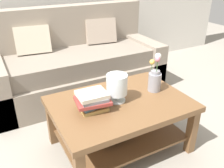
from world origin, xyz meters
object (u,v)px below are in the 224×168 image
at_px(couch, 77,65).
at_px(book_stack_main, 93,100).
at_px(glass_hurricane_vase, 117,86).
at_px(coffee_table, 119,115).
at_px(flower_pitcher, 155,78).

relative_size(couch, book_stack_main, 7.16).
relative_size(couch, glass_hurricane_vase, 8.73).
relative_size(coffee_table, flower_pitcher, 3.24).
xyz_separation_m(coffee_table, glass_hurricane_vase, (-0.01, 0.03, 0.28)).
height_order(book_stack_main, glass_hurricane_vase, glass_hurricane_vase).
xyz_separation_m(book_stack_main, flower_pitcher, (0.63, 0.03, 0.04)).
bearing_deg(coffee_table, couch, 86.45).
bearing_deg(book_stack_main, couch, 75.38).
xyz_separation_m(book_stack_main, glass_hurricane_vase, (0.23, 0.02, 0.07)).
distance_m(couch, glass_hurricane_vase, 1.25).
bearing_deg(glass_hurricane_vase, book_stack_main, -174.48).
relative_size(couch, coffee_table, 1.82).
bearing_deg(glass_hurricane_vase, coffee_table, -61.96).
distance_m(couch, coffee_table, 1.24).
height_order(couch, coffee_table, couch).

